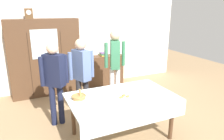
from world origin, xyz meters
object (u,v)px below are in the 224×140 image
mantel_clock (29,14)px  pastry_plate (124,97)px  wall_cabinet (45,58)px  book_stack (103,54)px  tea_cup_mid_right (111,93)px  dining_table (123,102)px  tea_cup_mid_left (94,101)px  tea_cup_far_right (85,92)px  bread_basket (79,97)px  person_behind_table_right (115,59)px  spoon_center (152,101)px  person_near_right_end (82,71)px  bookshelf_low (103,70)px  person_beside_shelf (55,76)px  spoon_near_right (154,91)px

mantel_clock → pastry_plate: (1.18, -2.64, -1.28)m
wall_cabinet → book_stack: bearing=1.8°
book_stack → tea_cup_mid_right: (-0.84, -2.47, -0.11)m
dining_table → tea_cup_mid_right: size_ratio=13.65×
dining_table → tea_cup_mid_left: tea_cup_mid_left is taller
dining_table → book_stack: (0.71, 2.64, 0.24)m
tea_cup_mid_left → tea_cup_mid_right: size_ratio=1.00×
dining_table → tea_cup_far_right: (-0.53, 0.41, 0.12)m
tea_cup_mid_right → pastry_plate: bearing=-59.0°
bread_basket → person_behind_table_right: size_ratio=0.14×
tea_cup_far_right → tea_cup_mid_left: (0.02, -0.41, 0.00)m
spoon_center → person_near_right_end: size_ratio=0.07×
wall_cabinet → person_behind_table_right: bearing=-40.0°
pastry_plate → spoon_center: size_ratio=2.35×
dining_table → spoon_center: (0.35, -0.33, 0.10)m
tea_cup_mid_left → spoon_center: bearing=-20.5°
mantel_clock → tea_cup_mid_left: mantel_clock is taller
bookshelf_low → spoon_center: (-0.36, -2.97, 0.35)m
bread_basket → tea_cup_mid_right: bearing=-6.9°
book_stack → pastry_plate: size_ratio=0.84×
book_stack → person_beside_shelf: person_beside_shelf is taller
tea_cup_far_right → spoon_center: 1.14m
mantel_clock → pastry_plate: bearing=-66.0°
wall_cabinet → mantel_clock: mantel_clock is taller
tea_cup_mid_right → person_near_right_end: bearing=106.7°
tea_cup_far_right → mantel_clock: bearing=106.3°
tea_cup_mid_left → bookshelf_low: bearing=65.3°
bookshelf_low → pastry_plate: (-0.70, -2.70, 0.36)m
mantel_clock → person_behind_table_right: size_ratio=0.14×
spoon_center → pastry_plate: bearing=141.8°
tea_cup_far_right → bookshelf_low: bearing=61.0°
wall_cabinet → person_behind_table_right: 1.85m
tea_cup_mid_right → book_stack: bearing=71.2°
pastry_plate → spoon_center: 0.44m
mantel_clock → book_stack: mantel_clock is taller
bookshelf_low → person_near_right_end: bearing=-124.4°
wall_cabinet → book_stack: 1.61m
bookshelf_low → spoon_near_right: bookshelf_low is taller
bread_basket → spoon_center: 1.18m
person_behind_table_right → tea_cup_mid_left: bearing=-126.0°
tea_cup_far_right → bread_basket: bread_basket is taller
dining_table → tea_cup_far_right: bearing=142.8°
dining_table → person_beside_shelf: (-0.94, 0.93, 0.30)m
bookshelf_low → bread_basket: 2.80m
spoon_near_right → tea_cup_far_right: bearing=161.3°
bookshelf_low → tea_cup_mid_left: bookshelf_low is taller
tea_cup_mid_left → person_behind_table_right: (1.02, 1.41, 0.25)m
wall_cabinet → book_stack: wall_cabinet is taller
bread_basket → person_beside_shelf: size_ratio=0.15×
person_near_right_end → person_beside_shelf: (-0.55, -0.11, -0.01)m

